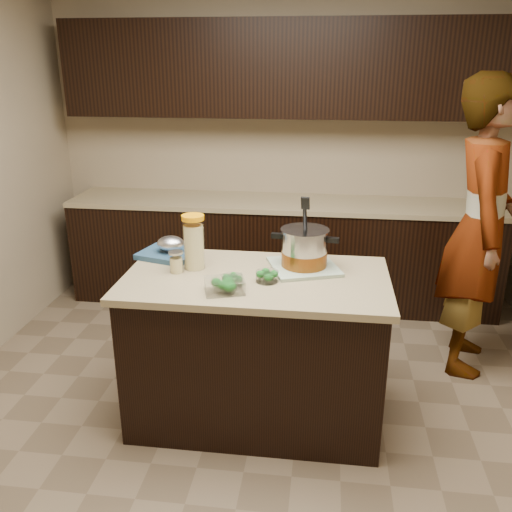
{
  "coord_description": "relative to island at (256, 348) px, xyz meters",
  "views": [
    {
      "loc": [
        0.36,
        -2.73,
        2.03
      ],
      "look_at": [
        0.0,
        0.0,
        1.02
      ],
      "focal_mm": 38.0,
      "sensor_mm": 36.0,
      "label": 1
    }
  ],
  "objects": [
    {
      "name": "broccoli_tub_left",
      "position": [
        -0.11,
        -0.13,
        0.47
      ],
      "size": [
        0.14,
        0.14,
        0.05
      ],
      "rotation": [
        0.0,
        0.0,
        -0.34
      ],
      "color": "silver",
      "rests_on": "island"
    },
    {
      "name": "ground_plane",
      "position": [
        0.0,
        0.0,
        -0.45
      ],
      "size": [
        4.0,
        4.0,
        0.0
      ],
      "primitive_type": "plane",
      "color": "brown",
      "rests_on": "ground"
    },
    {
      "name": "blue_tray",
      "position": [
        -0.56,
        0.25,
        0.49
      ],
      "size": [
        0.38,
        0.33,
        0.12
      ],
      "rotation": [
        0.0,
        0.0,
        -0.27
      ],
      "color": "navy",
      "rests_on": "island"
    },
    {
      "name": "island",
      "position": [
        0.0,
        0.0,
        0.0
      ],
      "size": [
        1.46,
        0.81,
        0.9
      ],
      "color": "black",
      "rests_on": "ground"
    },
    {
      "name": "person",
      "position": [
        1.37,
        0.81,
        0.53
      ],
      "size": [
        0.6,
        0.79,
        1.96
      ],
      "primitive_type": "imported",
      "rotation": [
        0.0,
        0.0,
        1.38
      ],
      "color": "gray",
      "rests_on": "ground"
    },
    {
      "name": "broccoli_tub_right",
      "position": [
        0.07,
        -0.06,
        0.47
      ],
      "size": [
        0.13,
        0.13,
        0.06
      ],
      "rotation": [
        0.0,
        0.0,
        0.03
      ],
      "color": "silver",
      "rests_on": "island"
    },
    {
      "name": "dish_towel",
      "position": [
        0.25,
        0.16,
        0.46
      ],
      "size": [
        0.46,
        0.46,
        0.02
      ],
      "primitive_type": "cube",
      "rotation": [
        0.0,
        0.0,
        0.34
      ],
      "color": "#557E5B",
      "rests_on": "island"
    },
    {
      "name": "broccoli_tub_rect",
      "position": [
        -0.13,
        -0.23,
        0.48
      ],
      "size": [
        0.23,
        0.2,
        0.07
      ],
      "rotation": [
        0.0,
        0.0,
        0.31
      ],
      "color": "silver",
      "rests_on": "island"
    },
    {
      "name": "lemonade_pitcher",
      "position": [
        -0.36,
        0.08,
        0.59
      ],
      "size": [
        0.14,
        0.14,
        0.31
      ],
      "rotation": [
        0.0,
        0.0,
        -0.13
      ],
      "color": "#D1C180",
      "rests_on": "island"
    },
    {
      "name": "stock_pot",
      "position": [
        0.25,
        0.16,
        0.56
      ],
      "size": [
        0.38,
        0.31,
        0.39
      ],
      "rotation": [
        0.0,
        0.0,
        -0.12
      ],
      "color": "#B7B7BC",
      "rests_on": "dish_towel"
    },
    {
      "name": "back_cabinets",
      "position": [
        0.0,
        1.74,
        0.49
      ],
      "size": [
        3.6,
        0.63,
        2.33
      ],
      "color": "black",
      "rests_on": "ground"
    },
    {
      "name": "mason_jar",
      "position": [
        -0.45,
        0.01,
        0.51
      ],
      "size": [
        0.1,
        0.1,
        0.13
      ],
      "rotation": [
        0.0,
        0.0,
        0.29
      ],
      "color": "#D1C180",
      "rests_on": "island"
    },
    {
      "name": "room_shell",
      "position": [
        0.0,
        0.0,
        1.26
      ],
      "size": [
        4.04,
        4.04,
        2.72
      ],
      "color": "tan",
      "rests_on": "ground"
    }
  ]
}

